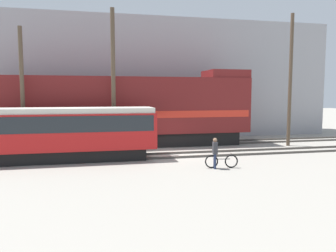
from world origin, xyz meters
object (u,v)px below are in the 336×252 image
Objects in this scene: utility_pole_center at (113,81)px; bicycle at (221,161)px; freight_locomotive at (120,111)px; utility_pole_right at (290,81)px; streetcar at (67,131)px; utility_pole_left at (22,92)px; person at (215,150)px.

bicycle is at bearing -48.88° from utility_pole_center.
freight_locomotive is at bearing 75.33° from utility_pole_center.
bicycle is at bearing -60.73° from freight_locomotive.
utility_pole_right is at bearing -10.46° from freight_locomotive.
streetcar is 1.27× the size of utility_pole_left.
streetcar is 4.23m from utility_pole_left.
utility_pole_left is 0.82× the size of utility_pole_right.
utility_pole_center is at bearing -104.67° from freight_locomotive.
person is (4.22, -8.33, -1.68)m from freight_locomotive.
person is 0.17× the size of utility_pole_center.
utility_pole_center is (5.58, 0.00, 0.69)m from utility_pole_left.
utility_pole_right reaches higher than person.
utility_pole_center is 12.88m from utility_pole_right.
person is 0.17× the size of utility_pole_right.
freight_locomotive is at bearing 119.27° from bicycle.
person is at bearing -143.11° from utility_pole_right.
utility_pole_left reaches higher than streetcar.
utility_pole_center reaches higher than person.
utility_pole_right is (12.29, -2.27, 2.19)m from freight_locomotive.
freight_locomotive is 12.69m from utility_pole_right.
streetcar is 8.94m from bicycle.
utility_pole_center reaches higher than streetcar.
utility_pole_right is at bearing 37.90° from bicycle.
streetcar is at bearing -140.97° from utility_pole_center.
utility_pole_center is (-0.59, -2.27, 2.03)m from freight_locomotive.
utility_pole_center reaches higher than utility_pole_left.
person is (7.61, -3.79, -0.79)m from streetcar.
freight_locomotive is at bearing 116.85° from person.
person is 10.81m from utility_pole_right.
bicycle is 0.74m from person.
utility_pole_right reaches higher than streetcar.
bicycle is 1.08× the size of person.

